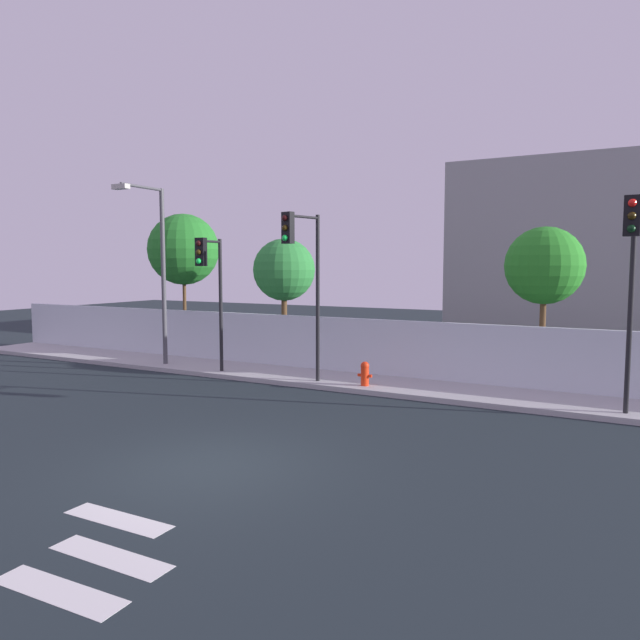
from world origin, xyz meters
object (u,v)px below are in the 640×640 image
at_px(traffic_light_right, 210,275).
at_px(roadside_tree_midright, 544,266).
at_px(traffic_light_center, 631,260).
at_px(street_lamp_curbside, 157,260).
at_px(roadside_tree_midleft, 284,270).
at_px(fire_hydrant, 365,373).
at_px(traffic_light_left, 302,261).
at_px(roadside_tree_leftmost, 184,250).

xyz_separation_m(traffic_light_right, roadside_tree_midright, (9.72, 4.07, 0.29)).
distance_m(traffic_light_center, street_lamp_curbside, 14.87).
bearing_deg(roadside_tree_midleft, traffic_light_right, -94.21).
distance_m(fire_hydrant, roadside_tree_midright, 6.47).
height_order(traffic_light_left, roadside_tree_leftmost, roadside_tree_leftmost).
relative_size(traffic_light_left, fire_hydrant, 7.04).
relative_size(street_lamp_curbside, roadside_tree_leftmost, 1.07).
bearing_deg(traffic_light_right, roadside_tree_midright, 22.73).
distance_m(traffic_light_right, roadside_tree_midleft, 4.08).
xyz_separation_m(traffic_light_left, fire_hydrant, (1.73, 0.67, -3.30)).
bearing_deg(traffic_light_left, traffic_light_center, 1.18).
bearing_deg(roadside_tree_midleft, roadside_tree_midright, 0.00).
bearing_deg(roadside_tree_midright, traffic_light_center, -58.70).
relative_size(traffic_light_left, street_lamp_curbside, 0.81).
bearing_deg(roadside_tree_leftmost, traffic_light_left, -26.92).
distance_m(fire_hydrant, roadside_tree_leftmost, 11.24).
xyz_separation_m(traffic_light_right, roadside_tree_leftmost, (-4.68, 4.07, 0.99)).
distance_m(traffic_light_center, fire_hydrant, 7.63).
distance_m(street_lamp_curbside, roadside_tree_midleft, 4.73).
xyz_separation_m(traffic_light_center, traffic_light_right, (-12.15, -0.07, -0.44)).
relative_size(traffic_light_center, roadside_tree_leftmost, 0.87).
bearing_deg(traffic_light_left, fire_hydrant, 21.11).
bearing_deg(street_lamp_curbside, fire_hydrant, 0.81).
xyz_separation_m(traffic_light_center, roadside_tree_leftmost, (-16.83, 4.01, 0.54)).
xyz_separation_m(traffic_light_center, street_lamp_curbside, (-14.86, 0.38, 0.08)).
bearing_deg(fire_hydrant, roadside_tree_midright, 38.42).
height_order(traffic_light_center, roadside_tree_midleft, traffic_light_center).
xyz_separation_m(street_lamp_curbside, roadside_tree_midright, (12.43, 3.63, -0.23)).
xyz_separation_m(roadside_tree_leftmost, roadside_tree_midright, (14.40, 0.00, -0.69)).
xyz_separation_m(street_lamp_curbside, roadside_tree_leftmost, (-1.97, 3.63, 0.46)).
distance_m(traffic_light_left, roadside_tree_midright, 7.45).
bearing_deg(traffic_light_right, traffic_light_left, -1.80).
xyz_separation_m(fire_hydrant, roadside_tree_midleft, (-4.99, 3.51, 2.98)).
bearing_deg(street_lamp_curbside, traffic_light_right, -9.33).
distance_m(street_lamp_curbside, fire_hydrant, 8.68).
relative_size(fire_hydrant, roadside_tree_midleft, 0.15).
bearing_deg(roadside_tree_midright, traffic_light_right, -157.27).
height_order(traffic_light_left, roadside_tree_midleft, traffic_light_left).
height_order(traffic_light_left, roadside_tree_midright, traffic_light_left).
distance_m(traffic_light_right, fire_hydrant, 6.03).
xyz_separation_m(traffic_light_center, fire_hydrant, (-6.86, 0.49, -3.29)).
relative_size(traffic_light_left, roadside_tree_midright, 1.04).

